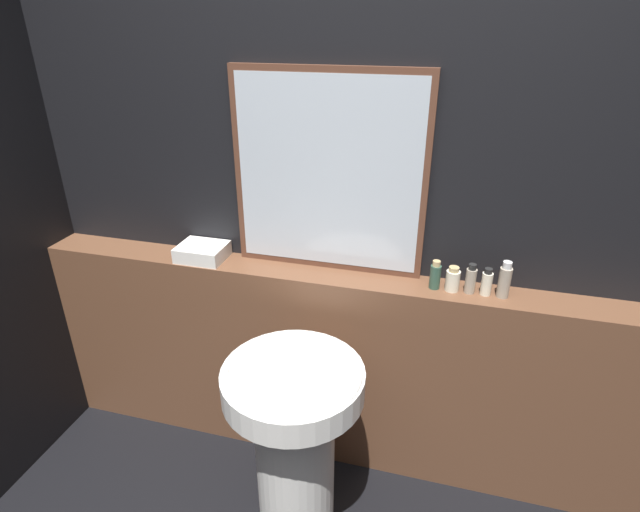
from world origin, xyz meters
The scene contains 10 objects.
wall_back centered at (0.00, 1.53, 1.25)m, with size 8.00×0.06×2.50m.
vanity_counter centered at (0.00, 1.41, 0.48)m, with size 2.75×0.18×0.96m.
pedestal_sink centered at (-0.07, 0.96, 0.49)m, with size 0.51×0.51×0.81m.
mirror centered at (-0.08, 1.48, 1.36)m, with size 0.78×0.03×0.81m.
towel_stack centered at (-0.63, 1.41, 0.99)m, with size 0.20×0.17×0.06m.
shampoo_bottle centered at (0.37, 1.41, 1.01)m, with size 0.04×0.04×0.12m.
conditioner_bottle centered at (0.44, 1.41, 1.00)m, with size 0.05×0.05×0.10m.
lotion_bottle centered at (0.50, 1.41, 1.01)m, with size 0.04×0.04×0.12m.
body_wash_bottle centered at (0.56, 1.41, 1.01)m, with size 0.04×0.04×0.11m.
hand_soap_bottle centered at (0.63, 1.41, 1.02)m, with size 0.05×0.05×0.15m.
Camera 1 is at (0.39, -0.36, 1.92)m, focal length 28.00 mm.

